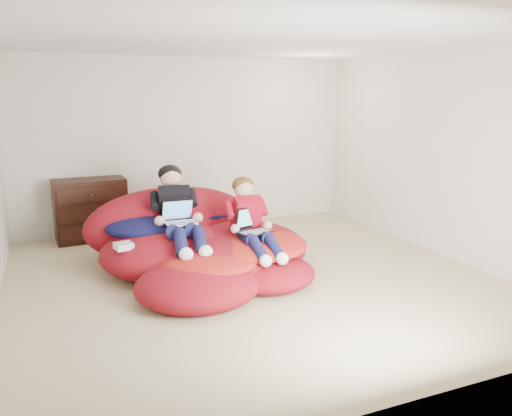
{
  "coord_description": "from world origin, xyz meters",
  "views": [
    {
      "loc": [
        -1.93,
        -4.77,
        1.91
      ],
      "look_at": [
        0.19,
        0.31,
        0.7
      ],
      "focal_mm": 35.0,
      "sensor_mm": 36.0,
      "label": 1
    }
  ],
  "objects_px": {
    "younger_boy": "(251,218)",
    "beanbag_pile": "(201,247)",
    "laptop_white": "(179,217)",
    "dresser": "(91,210)",
    "older_boy": "(177,208)",
    "laptop_black": "(252,225)"
  },
  "relations": [
    {
      "from": "older_boy",
      "to": "laptop_black",
      "type": "height_order",
      "value": "older_boy"
    },
    {
      "from": "dresser",
      "to": "beanbag_pile",
      "type": "bearing_deg",
      "value": -59.38
    },
    {
      "from": "beanbag_pile",
      "to": "younger_boy",
      "type": "distance_m",
      "value": 0.72
    },
    {
      "from": "younger_boy",
      "to": "laptop_black",
      "type": "height_order",
      "value": "younger_boy"
    },
    {
      "from": "dresser",
      "to": "younger_boy",
      "type": "distance_m",
      "value": 2.64
    },
    {
      "from": "dresser",
      "to": "laptop_white",
      "type": "bearing_deg",
      "value": -66.04
    },
    {
      "from": "beanbag_pile",
      "to": "laptop_black",
      "type": "xyz_separation_m",
      "value": [
        0.45,
        -0.44,
        0.31
      ]
    },
    {
      "from": "dresser",
      "to": "older_boy",
      "type": "height_order",
      "value": "older_boy"
    },
    {
      "from": "dresser",
      "to": "older_boy",
      "type": "distance_m",
      "value": 1.91
    },
    {
      "from": "dresser",
      "to": "laptop_black",
      "type": "height_order",
      "value": "dresser"
    },
    {
      "from": "beanbag_pile",
      "to": "laptop_white",
      "type": "distance_m",
      "value": 0.45
    },
    {
      "from": "older_boy",
      "to": "laptop_black",
      "type": "relative_size",
      "value": 2.97
    },
    {
      "from": "dresser",
      "to": "laptop_white",
      "type": "xyz_separation_m",
      "value": [
        0.8,
        -1.79,
        0.22
      ]
    },
    {
      "from": "older_boy",
      "to": "younger_boy",
      "type": "distance_m",
      "value": 0.83
    },
    {
      "from": "younger_boy",
      "to": "beanbag_pile",
      "type": "bearing_deg",
      "value": 138.21
    },
    {
      "from": "younger_boy",
      "to": "laptop_white",
      "type": "xyz_separation_m",
      "value": [
        -0.7,
        0.37,
        -0.01
      ]
    },
    {
      "from": "younger_boy",
      "to": "laptop_black",
      "type": "relative_size",
      "value": 2.48
    },
    {
      "from": "dresser",
      "to": "younger_boy",
      "type": "bearing_deg",
      "value": -55.36
    },
    {
      "from": "older_boy",
      "to": "laptop_black",
      "type": "distance_m",
      "value": 0.86
    },
    {
      "from": "older_boy",
      "to": "laptop_white",
      "type": "distance_m",
      "value": 0.11
    },
    {
      "from": "older_boy",
      "to": "dresser",
      "type": "bearing_deg",
      "value": 114.92
    },
    {
      "from": "laptop_black",
      "to": "younger_boy",
      "type": "bearing_deg",
      "value": 90.0
    }
  ]
}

